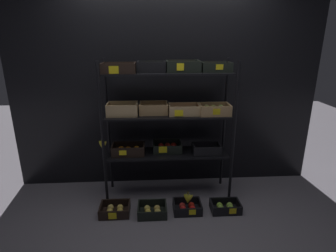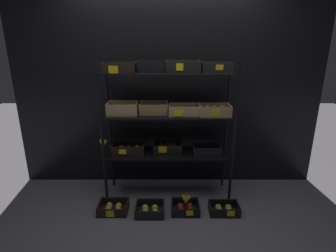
% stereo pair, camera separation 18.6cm
% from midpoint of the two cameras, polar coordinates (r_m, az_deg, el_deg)
% --- Properties ---
extents(ground_plane, '(10.00, 10.00, 0.00)m').
position_cam_midpoint_polar(ground_plane, '(3.52, 1.56, -13.98)').
color(ground_plane, slate).
extents(storefront_wall, '(3.84, 0.12, 2.80)m').
position_cam_midpoint_polar(storefront_wall, '(3.43, 1.58, 10.15)').
color(storefront_wall, black).
rests_on(storefront_wall, ground_plane).
extents(display_rack, '(1.55, 0.44, 1.65)m').
position_cam_midpoint_polar(display_rack, '(3.09, 1.55, 2.97)').
color(display_rack, black).
rests_on(display_rack, ground_plane).
extents(crate_ground_apple_gold, '(0.33, 0.25, 0.11)m').
position_cam_midpoint_polar(crate_ground_apple_gold, '(3.23, -9.72, -16.66)').
color(crate_ground_apple_gold, black).
rests_on(crate_ground_apple_gold, ground_plane).
extents(crate_ground_left_apple_gold, '(0.32, 0.26, 0.11)m').
position_cam_midpoint_polar(crate_ground_left_apple_gold, '(3.16, -2.03, -17.26)').
color(crate_ground_left_apple_gold, black).
rests_on(crate_ground_left_apple_gold, ground_plane).
extents(crate_ground_apple_red, '(0.31, 0.25, 0.11)m').
position_cam_midpoint_polar(crate_ground_apple_red, '(3.19, 5.40, -16.88)').
color(crate_ground_apple_red, black).
rests_on(crate_ground_apple_red, ground_plane).
extents(crate_ground_apple_green, '(0.33, 0.22, 0.11)m').
position_cam_midpoint_polar(crate_ground_apple_green, '(3.25, 13.36, -16.71)').
color(crate_ground_apple_green, black).
rests_on(crate_ground_apple_green, ground_plane).
extents(banana_bunch_loose, '(0.12, 0.04, 0.14)m').
position_cam_midpoint_polar(banana_bunch_loose, '(3.12, 5.56, -15.01)').
color(banana_bunch_loose, brown).
rests_on(banana_bunch_loose, crate_ground_apple_red).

